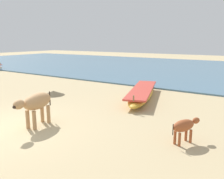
# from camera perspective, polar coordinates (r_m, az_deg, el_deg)

# --- Properties ---
(ground) EXTENTS (80.00, 80.00, 0.00)m
(ground) POSITION_cam_1_polar(r_m,az_deg,el_deg) (7.96, -24.28, -8.61)
(ground) COLOR tan
(sea_water) EXTENTS (60.00, 20.00, 0.08)m
(sea_water) POSITION_cam_1_polar(r_m,az_deg,el_deg) (23.05, 16.93, 4.79)
(sea_water) COLOR slate
(sea_water) RESTS_ON ground
(fishing_boat_2) EXTENTS (2.41, 4.96, 0.64)m
(fishing_boat_2) POSITION_cam_1_polar(r_m,az_deg,el_deg) (11.03, 7.14, -0.83)
(fishing_boat_2) COLOR gold
(fishing_boat_2) RESTS_ON ground
(cow_adult_tan) EXTENTS (0.66, 1.58, 1.03)m
(cow_adult_tan) POSITION_cam_1_polar(r_m,az_deg,el_deg) (7.67, -17.55, -3.03)
(cow_adult_tan) COLOR tan
(cow_adult_tan) RESTS_ON ground
(calf_near_rust) EXTENTS (0.59, 0.94, 0.64)m
(calf_near_rust) POSITION_cam_1_polar(r_m,az_deg,el_deg) (6.47, 16.83, -8.36)
(calf_near_rust) COLOR #9E4C28
(calf_near_rust) RESTS_ON ground
(debris_pile_1) EXTENTS (1.46, 1.46, 0.21)m
(debris_pile_1) POSITION_cam_1_polar(r_m,az_deg,el_deg) (11.92, -13.75, -0.81)
(debris_pile_1) COLOR brown
(debris_pile_1) RESTS_ON ground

